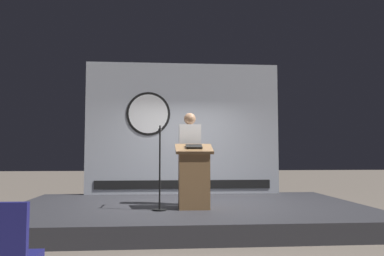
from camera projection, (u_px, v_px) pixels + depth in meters
The scene contains 7 objects.
ground_plane at pixel (189, 221), 6.90m from camera, with size 40.00×40.00×0.00m, color #6B6056.
stage_platform at pixel (189, 213), 6.91m from camera, with size 6.40×4.00×0.30m, color #333338.
banner_display at pixel (183, 128), 8.86m from camera, with size 4.56×0.12×3.09m.
podium at pixel (194, 177), 6.44m from camera, with size 0.64×0.49×1.12m.
speaker_person at pixel (190, 157), 6.93m from camera, with size 0.40×0.26×1.70m.
microphone_stand at pixel (160, 180), 6.29m from camera, with size 0.24×0.53×1.41m.
audience_chair_left at pixel (3, 253), 2.83m from camera, with size 0.44×0.45×0.89m.
Camera 1 is at (-0.51, -6.98, 1.25)m, focal length 35.03 mm.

